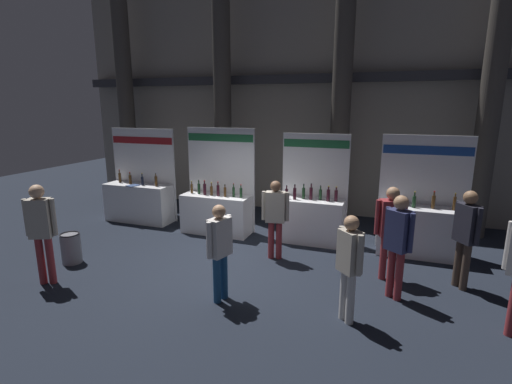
# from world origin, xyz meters

# --- Properties ---
(ground_plane) EXTENTS (26.55, 26.55, 0.00)m
(ground_plane) POSITION_xyz_m (0.00, 0.00, 0.00)
(ground_plane) COLOR black
(hall_colonnade) EXTENTS (13.28, 1.25, 6.92)m
(hall_colonnade) POSITION_xyz_m (-0.00, 4.28, 3.41)
(hall_colonnade) COLOR gray
(hall_colonnade) RESTS_ON ground_plane
(exhibitor_booth_0) EXTENTS (1.93, 0.72, 2.49)m
(exhibitor_booth_0) POSITION_xyz_m (-3.39, 1.86, 0.63)
(exhibitor_booth_0) COLOR white
(exhibitor_booth_0) RESTS_ON ground_plane
(exhibitor_booth_1) EXTENTS (1.78, 0.66, 2.57)m
(exhibitor_booth_1) POSITION_xyz_m (-1.00, 1.70, 0.61)
(exhibitor_booth_1) COLOR white
(exhibitor_booth_1) RESTS_ON ground_plane
(exhibitor_booth_2) EXTENTS (1.54, 0.66, 2.47)m
(exhibitor_booth_2) POSITION_xyz_m (1.32, 1.85, 0.62)
(exhibitor_booth_2) COLOR white
(exhibitor_booth_2) RESTS_ON ground_plane
(exhibitor_booth_3) EXTENTS (1.78, 0.66, 2.50)m
(exhibitor_booth_3) POSITION_xyz_m (3.64, 1.83, 0.63)
(exhibitor_booth_3) COLOR white
(exhibitor_booth_3) RESTS_ON ground_plane
(trash_bin) EXTENTS (0.38, 0.38, 0.62)m
(trash_bin) POSITION_xyz_m (-2.94, -0.98, 0.31)
(trash_bin) COLOR slate
(trash_bin) RESTS_ON ground_plane
(visitor_0) EXTENTS (0.55, 0.27, 1.63)m
(visitor_0) POSITION_xyz_m (0.83, 0.62, 0.96)
(visitor_0) COLOR maroon
(visitor_0) RESTS_ON ground_plane
(visitor_1) EXTENTS (0.44, 0.42, 1.73)m
(visitor_1) POSITION_xyz_m (3.15, -0.30, 1.04)
(visitor_1) COLOR maroon
(visitor_1) RESTS_ON ground_plane
(visitor_3) EXTENTS (0.39, 0.39, 1.61)m
(visitor_3) POSITION_xyz_m (2.50, -1.25, 0.94)
(visitor_3) COLOR silver
(visitor_3) RESTS_ON ground_plane
(visitor_4) EXTENTS (0.50, 0.36, 1.79)m
(visitor_4) POSITION_xyz_m (-2.63, -1.83, 1.08)
(visitor_4) COLOR maroon
(visitor_4) RESTS_ON ground_plane
(visitor_5) EXTENTS (0.38, 0.47, 1.73)m
(visitor_5) POSITION_xyz_m (4.23, 0.48, 1.02)
(visitor_5) COLOR #47382D
(visitor_5) RESTS_ON ground_plane
(visitor_6) EXTENTS (0.53, 0.37, 1.72)m
(visitor_6) POSITION_xyz_m (3.03, 0.40, 1.04)
(visitor_6) COLOR maroon
(visitor_6) RESTS_ON ground_plane
(visitor_8) EXTENTS (0.31, 0.53, 1.60)m
(visitor_8) POSITION_xyz_m (0.51, -1.32, 0.94)
(visitor_8) COLOR navy
(visitor_8) RESTS_ON ground_plane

